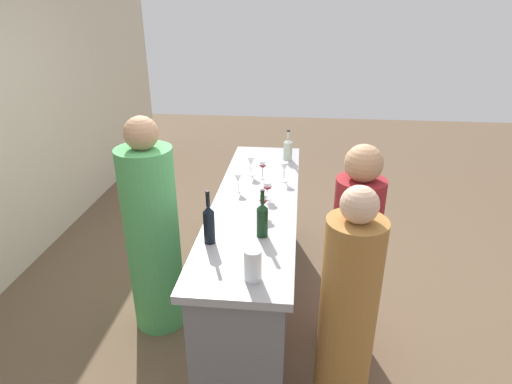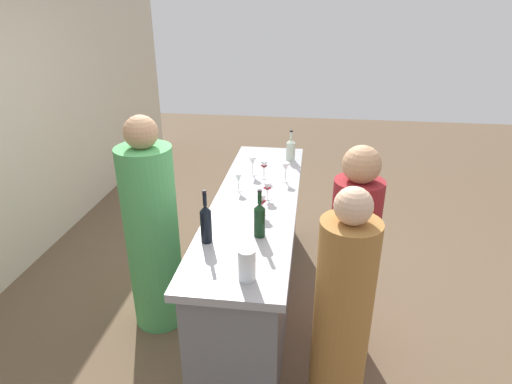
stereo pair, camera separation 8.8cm
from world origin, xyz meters
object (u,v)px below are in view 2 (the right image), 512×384
object	(u,v)px
wine_bottle_leftmost_near_black	(206,223)
wine_bottle_second_left_dark_green	(260,219)
wine_glass_near_right	(262,201)
water_pitcher	(247,265)
person_center_guest	(351,262)
wine_glass_near_center	(267,187)
wine_glass_far_right	(239,179)
wine_glass_far_center	(253,162)
wine_glass_far_left	(264,166)
wine_bottle_center_clear_pale	(291,149)
wine_glass_near_left	(286,168)
person_right_guest	(152,235)
person_left_guest	(342,322)

from	to	relation	value
wine_bottle_leftmost_near_black	wine_bottle_second_left_dark_green	size ratio (longest dim) A/B	1.09
wine_bottle_second_left_dark_green	wine_glass_near_right	distance (m)	0.30
water_pitcher	person_center_guest	xyz separation A→B (m)	(0.57, -0.60, -0.30)
wine_glass_near_center	person_center_guest	bearing A→B (deg)	-126.16
wine_glass_near_center	wine_glass_far_right	xyz separation A→B (m)	(0.12, 0.23, 0.00)
wine_glass_far_center	wine_glass_far_right	world-z (taller)	wine_glass_far_center
wine_glass_near_right	wine_glass_far_left	world-z (taller)	same
wine_bottle_center_clear_pale	person_center_guest	size ratio (longest dim) A/B	0.19
wine_glass_far_center	water_pitcher	xyz separation A→B (m)	(-1.46, -0.18, -0.03)
wine_glass_near_right	person_center_guest	bearing A→B (deg)	-107.20
wine_bottle_leftmost_near_black	wine_glass_far_right	size ratio (longest dim) A/B	2.42
wine_glass_near_left	wine_glass_far_left	xyz separation A→B (m)	(0.04, 0.18, -0.01)
wine_glass_far_right	person_right_guest	world-z (taller)	person_right_guest
wine_glass_far_left	person_right_guest	world-z (taller)	person_right_guest
wine_bottle_second_left_dark_green	wine_bottle_center_clear_pale	size ratio (longest dim) A/B	1.12
wine_glass_far_left	water_pitcher	xyz separation A→B (m)	(-1.40, -0.07, -0.02)
wine_bottle_center_clear_pale	wine_glass_near_right	distance (m)	1.11
person_center_guest	wine_glass_far_center	bearing A→B (deg)	-62.91
wine_bottle_leftmost_near_black	wine_bottle_center_clear_pale	size ratio (longest dim) A/B	1.22
person_center_guest	wine_glass_near_right	bearing A→B (deg)	-30.91
wine_bottle_center_clear_pale	water_pitcher	world-z (taller)	wine_bottle_center_clear_pale
wine_bottle_second_left_dark_green	person_left_guest	world-z (taller)	person_left_guest
wine_bottle_center_clear_pale	wine_glass_far_right	size ratio (longest dim) A/B	1.99
person_right_guest	person_left_guest	bearing A→B (deg)	-30.31
person_center_guest	water_pitcher	bearing A→B (deg)	29.65
wine_bottle_second_left_dark_green	wine_glass_far_left	xyz separation A→B (m)	(0.94, 0.08, -0.01)
wine_glass_far_center	wine_glass_near_right	bearing A→B (deg)	-166.93
wine_bottle_center_clear_pale	wine_glass_far_left	bearing A→B (deg)	157.61
wine_bottle_second_left_dark_green	wine_glass_far_center	xyz separation A→B (m)	(1.00, 0.18, -0.00)
wine_bottle_leftmost_near_black	person_left_guest	xyz separation A→B (m)	(-0.34, -0.81, -0.37)
wine_glass_near_right	wine_glass_far_center	bearing A→B (deg)	13.07
wine_glass_near_center	wine_glass_far_right	size ratio (longest dim) A/B	0.96
wine_glass_far_center	person_center_guest	world-z (taller)	person_center_guest
wine_glass_near_left	wine_glass_far_right	xyz separation A→B (m)	(-0.23, 0.34, -0.02)
wine_glass_far_left	wine_glass_near_center	bearing A→B (deg)	-169.91
wine_glass_near_left	wine_glass_far_center	xyz separation A→B (m)	(0.10, 0.28, 0.00)
wine_bottle_leftmost_near_black	wine_glass_near_right	world-z (taller)	wine_bottle_leftmost_near_black
wine_bottle_second_left_dark_green	wine_glass_near_right	size ratio (longest dim) A/B	2.07
wine_glass_far_right	wine_glass_far_left	bearing A→B (deg)	-31.02
wine_glass_far_center	water_pitcher	bearing A→B (deg)	-173.17
water_pitcher	wine_bottle_center_clear_pale	bearing A→B (deg)	-3.61
wine_glass_far_left	wine_glass_near_left	bearing A→B (deg)	-103.19
wine_bottle_leftmost_near_black	wine_glass_near_right	bearing A→B (deg)	-35.43
wine_bottle_leftmost_near_black	person_center_guest	xyz separation A→B (m)	(0.22, -0.90, -0.34)
wine_bottle_center_clear_pale	wine_glass_near_left	distance (m)	0.50
wine_bottle_center_clear_pale	water_pitcher	xyz separation A→B (m)	(-1.86, 0.12, -0.02)
wine_glass_far_left	person_left_guest	distance (m)	1.54
wine_bottle_center_clear_pale	wine_glass_far_right	world-z (taller)	wine_bottle_center_clear_pale
wine_glass_near_center	wine_glass_far_left	bearing A→B (deg)	10.09
wine_glass_far_center	water_pitcher	distance (m)	1.47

